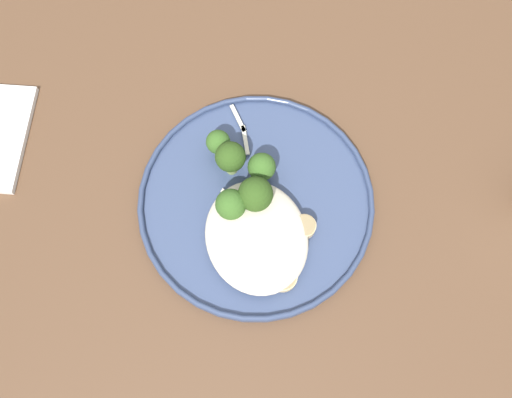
{
  "coord_description": "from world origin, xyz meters",
  "views": [
    {
      "loc": [
        -0.18,
        0.03,
        1.36
      ],
      "look_at": [
        0.02,
        -0.03,
        0.76
      ],
      "focal_mm": 36.99,
      "sensor_mm": 36.0,
      "label": 1
    }
  ],
  "objects": [
    {
      "name": "seared_scallop_tilted_round",
      "position": [
        -0.03,
        0.02,
        0.76
      ],
      "size": [
        0.03,
        0.03,
        0.01
      ],
      "color": "#DBB77A",
      "rests_on": "dinner_plate"
    },
    {
      "name": "broccoli_floret_near_rim",
      "position": [
        0.01,
        -0.03,
        0.79
      ],
      "size": [
        0.04,
        0.04,
        0.06
      ],
      "color": "#89A356",
      "rests_on": "dinner_plate"
    },
    {
      "name": "broccoli_floret_center_pile",
      "position": [
        0.05,
        -0.05,
        0.78
      ],
      "size": [
        0.03,
        0.03,
        0.05
      ],
      "color": "#7A994C",
      "rests_on": "dinner_plate"
    },
    {
      "name": "wooden_dining_table",
      "position": [
        0.0,
        0.0,
        0.66
      ],
      "size": [
        1.4,
        1.0,
        0.74
      ],
      "color": "brown",
      "rests_on": "ground"
    },
    {
      "name": "broccoli_floret_beside_noodles",
      "position": [
        0.09,
        -0.01,
        0.78
      ],
      "size": [
        0.03,
        0.03,
        0.04
      ],
      "color": "#7A994C",
      "rests_on": "dinner_plate"
    },
    {
      "name": "seared_scallop_front_small",
      "position": [
        -0.03,
        -0.02,
        0.76
      ],
      "size": [
        0.03,
        0.03,
        0.01
      ],
      "color": "#E5C689",
      "rests_on": "dinner_plate"
    },
    {
      "name": "broccoli_floret_tall_stalk",
      "position": [
        0.01,
        0.0,
        0.79
      ],
      "size": [
        0.04,
        0.04,
        0.06
      ],
      "color": "#7A994C",
      "rests_on": "dinner_plate"
    },
    {
      "name": "noodle_bed",
      "position": [
        -0.03,
        -0.02,
        0.77
      ],
      "size": [
        0.14,
        0.12,
        0.03
      ],
      "color": "beige",
      "rests_on": "dinner_plate"
    },
    {
      "name": "seared_scallop_rear_pale",
      "position": [
        -0.03,
        -0.08,
        0.76
      ],
      "size": [
        0.03,
        0.03,
        0.02
      ],
      "color": "#E5C689",
      "rests_on": "dinner_plate"
    },
    {
      "name": "seared_scallop_large_seared",
      "position": [
        -0.08,
        -0.03,
        0.76
      ],
      "size": [
        0.03,
        0.03,
        0.01
      ],
      "color": "#E5C689",
      "rests_on": "dinner_plate"
    },
    {
      "name": "dinner_plate",
      "position": [
        0.02,
        -0.03,
        0.75
      ],
      "size": [
        0.29,
        0.29,
        0.02
      ],
      "color": "#38476B",
      "rests_on": "wooden_dining_table"
    },
    {
      "name": "broccoli_floret_front_edge",
      "position": [
        0.07,
        -0.02,
        0.79
      ],
      "size": [
        0.04,
        0.04,
        0.06
      ],
      "color": "#89A356",
      "rests_on": "dinner_plate"
    },
    {
      "name": "onion_sliver_pale_crescent",
      "position": [
        0.02,
        -0.01,
        0.75
      ],
      "size": [
        0.04,
        0.04,
        0.0
      ],
      "primitive_type": "cube",
      "rotation": [
        0.0,
        0.0,
        3.88
      ],
      "color": "silver",
      "rests_on": "dinner_plate"
    },
    {
      "name": "ground",
      "position": [
        0.0,
        0.0,
        0.0
      ],
      "size": [
        6.0,
        6.0,
        0.0
      ],
      "primitive_type": "plane",
      "color": "#47423D"
    },
    {
      "name": "onion_sliver_curled_piece",
      "position": [
        0.13,
        -0.04,
        0.75
      ],
      "size": [
        0.04,
        0.01,
        0.0
      ],
      "primitive_type": "cube",
      "rotation": [
        0.0,
        0.0,
        0.14
      ],
      "color": "silver",
      "rests_on": "dinner_plate"
    },
    {
      "name": "onion_sliver_long_sliver",
      "position": [
        0.1,
        -0.04,
        0.75
      ],
      "size": [
        0.04,
        0.01,
        0.0
      ],
      "primitive_type": "cube",
      "rotation": [
        0.0,
        0.0,
        6.16
      ],
      "color": "silver",
      "rests_on": "dinner_plate"
    }
  ]
}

